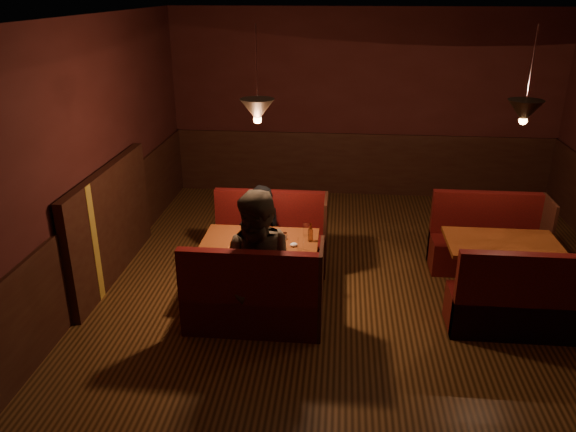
# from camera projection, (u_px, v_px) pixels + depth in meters

# --- Properties ---
(room) EXTENTS (6.02, 7.02, 2.92)m
(room) POSITION_uv_depth(u_px,v_px,m) (343.00, 210.00, 5.71)
(room) COLOR #351F0C
(room) RESTS_ON ground
(main_table) EXTENTS (1.23, 0.75, 0.86)m
(main_table) POSITION_uv_depth(u_px,v_px,m) (262.00, 253.00, 6.03)
(main_table) COLOR maroon
(main_table) RESTS_ON ground
(main_bench_far) EXTENTS (1.36, 0.48, 0.92)m
(main_bench_far) POSITION_uv_depth(u_px,v_px,m) (271.00, 244.00, 6.75)
(main_bench_far) COLOR #340D0D
(main_bench_far) RESTS_ON ground
(main_bench_near) EXTENTS (1.36, 0.48, 0.92)m
(main_bench_near) POSITION_uv_depth(u_px,v_px,m) (253.00, 304.00, 5.47)
(main_bench_near) COLOR #340D0D
(main_bench_near) RESTS_ON ground
(second_table) EXTENTS (1.17, 0.75, 0.66)m
(second_table) POSITION_uv_depth(u_px,v_px,m) (501.00, 257.00, 5.98)
(second_table) COLOR maroon
(second_table) RESTS_ON ground
(second_bench_far) EXTENTS (1.30, 0.49, 0.93)m
(second_bench_far) POSITION_uv_depth(u_px,v_px,m) (486.00, 245.00, 6.70)
(second_bench_far) COLOR #340D0D
(second_bench_far) RESTS_ON ground
(second_bench_near) EXTENTS (1.30, 0.49, 0.93)m
(second_bench_near) POSITION_uv_depth(u_px,v_px,m) (520.00, 307.00, 5.41)
(second_bench_near) COLOR #340D0D
(second_bench_near) RESTS_ON ground
(diner_a) EXTENTS (0.61, 0.52, 1.42)m
(diner_a) POSITION_uv_depth(u_px,v_px,m) (260.00, 214.00, 6.51)
(diner_a) COLOR black
(diner_a) RESTS_ON ground
(diner_b) EXTENTS (0.93, 0.76, 1.76)m
(diner_b) POSITION_uv_depth(u_px,v_px,m) (261.00, 245.00, 5.34)
(diner_b) COLOR #3B3125
(diner_b) RESTS_ON ground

